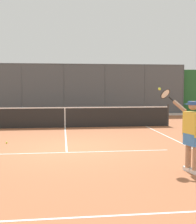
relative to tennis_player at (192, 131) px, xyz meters
name	(u,v)px	position (x,y,z in m)	size (l,w,h in m)	color
ground_plane	(66,149)	(2.74, -2.89, -0.93)	(60.00, 60.00, 0.00)	#A8603D
court_line_markings	(67,154)	(2.74, -2.11, -0.93)	(7.84, 9.84, 0.01)	white
fence_backdrop	(64,93)	(2.74, -13.83, 0.59)	(18.99, 1.37, 3.38)	#474C51
tennis_net	(65,117)	(2.74, -7.77, -0.44)	(10.08, 0.09, 1.07)	#2D2D2D
tennis_player	(192,131)	(0.00, 0.00, 0.00)	(0.70, 1.27, 1.89)	silver
tennis_ball_near_net	(7,143)	(4.73, -3.99, -0.90)	(0.07, 0.07, 0.07)	#D6E042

